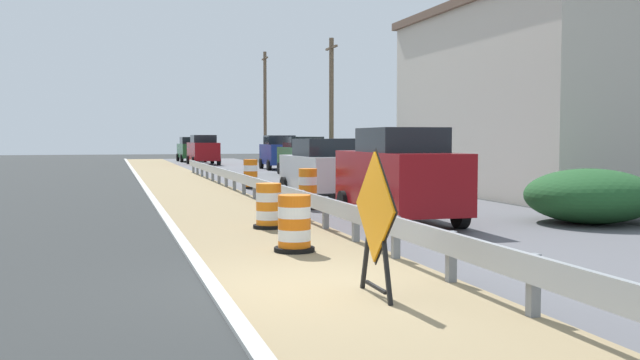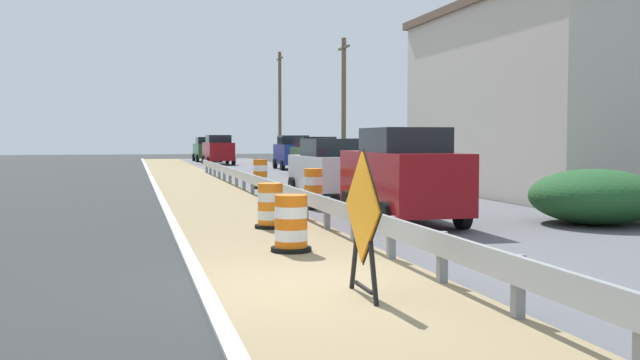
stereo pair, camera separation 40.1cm
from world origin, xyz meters
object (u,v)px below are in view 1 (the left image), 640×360
traffic_barrel_far (251,175)px  utility_pole_mid (331,104)px  traffic_barrel_nearest (294,226)px  car_mid_far_lane (355,161)px  car_trailing_near_lane (304,156)px  car_trailing_far_lane (203,150)px  utility_pole_far (265,106)px  car_lead_near_lane (324,168)px  car_lead_far_lane (191,149)px  car_distant_a (280,152)px  car_distant_b (398,175)px  traffic_barrel_mid (308,191)px  utility_pole_near (567,70)px  warning_sign_diamond (375,215)px  traffic_barrel_close (269,208)px

traffic_barrel_far → utility_pole_mid: bearing=55.4°
traffic_barrel_nearest → car_mid_far_lane: bearing=68.0°
traffic_barrel_nearest → car_trailing_near_lane: 25.99m
car_trailing_far_lane → utility_pole_mid: (4.52, -17.57, 2.63)m
car_trailing_far_lane → utility_pole_far: bearing=-93.6°
traffic_barrel_far → car_mid_far_lane: 5.35m
car_lead_near_lane → car_lead_far_lane: size_ratio=0.96×
car_lead_near_lane → car_trailing_near_lane: 14.82m
car_distant_a → utility_pole_mid: utility_pole_mid is taller
car_distant_b → traffic_barrel_far: bearing=7.5°
car_mid_far_lane → utility_pole_far: bearing=177.3°
traffic_barrel_mid → car_distant_b: size_ratio=0.24×
traffic_barrel_nearest → utility_pole_mid: bearing=71.7°
traffic_barrel_mid → utility_pole_near: size_ratio=0.15×
traffic_barrel_mid → car_lead_far_lane: size_ratio=0.25×
warning_sign_diamond → car_lead_near_lane: car_lead_near_lane is taller
warning_sign_diamond → car_lead_near_lane: (3.55, 14.35, -0.05)m
traffic_barrel_close → utility_pole_far: 39.25m
traffic_barrel_nearest → car_lead_near_lane: size_ratio=0.23×
car_distant_b → utility_pole_near: bearing=-73.0°
traffic_barrel_mid → utility_pole_far: bearing=80.2°
car_trailing_far_lane → traffic_barrel_far: bearing=176.0°
traffic_barrel_nearest → utility_pole_mid: utility_pole_mid is taller
traffic_barrel_close → car_lead_far_lane: size_ratio=0.22×
car_distant_a → utility_pole_near: bearing=5.3°
car_distant_a → utility_pole_far: utility_pole_far is taller
car_trailing_far_lane → utility_pole_near: (5.46, -36.58, 2.73)m
utility_pole_far → car_lead_far_lane: bearing=123.2°
car_mid_far_lane → car_distant_a: size_ratio=0.98×
traffic_barrel_far → car_trailing_near_lane: 10.45m
warning_sign_diamond → utility_pole_far: 46.16m
car_trailing_far_lane → utility_pole_near: 37.09m
traffic_barrel_close → utility_pole_near: bearing=12.2°
traffic_barrel_far → car_trailing_near_lane: bearing=63.9°
car_lead_far_lane → car_trailing_far_lane: car_trailing_far_lane is taller
car_distant_b → traffic_barrel_close: bearing=97.9°
traffic_barrel_nearest → traffic_barrel_far: (2.17, 15.71, 0.07)m
traffic_barrel_nearest → car_lead_near_lane: 11.22m
car_distant_a → utility_pole_far: (1.01, 9.30, 3.29)m
traffic_barrel_close → car_mid_far_lane: size_ratio=0.24×
traffic_barrel_far → car_trailing_far_lane: 26.11m
traffic_barrel_far → car_lead_near_lane: car_lead_near_lane is taller
car_mid_far_lane → utility_pole_far: size_ratio=0.49×
car_lead_far_lane → car_trailing_far_lane: (0.13, -7.03, 0.07)m
car_lead_near_lane → car_trailing_far_lane: 31.19m
warning_sign_diamond → car_mid_far_lane: 22.55m
traffic_barrel_close → utility_pole_far: size_ratio=0.12×
car_mid_far_lane → car_distant_b: car_distant_b is taller
car_trailing_near_lane → car_lead_far_lane: car_lead_far_lane is taller
warning_sign_diamond → car_lead_far_lane: size_ratio=0.41×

